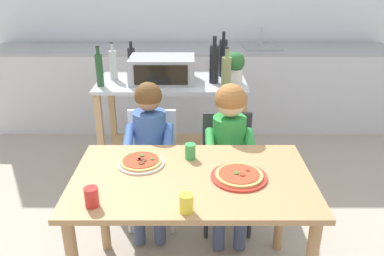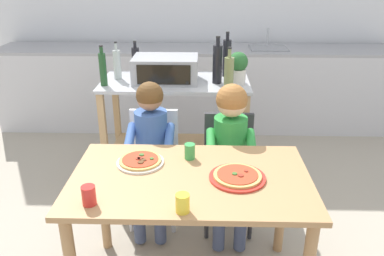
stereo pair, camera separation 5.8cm
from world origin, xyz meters
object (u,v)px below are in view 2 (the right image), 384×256
object	(u,v)px
kitchen_island_cart	(176,115)
toaster_oven	(166,69)
drinking_cup_yellow	(183,203)
bottle_tall_green_wine	(227,58)
bottle_brown_beer	(136,60)
child_in_blue_striped_shirt	(151,142)
drinking_cup_green	(190,151)
child_in_green_shirt	(231,143)
pizza_plate_red_rimmed	(237,176)
bottle_dark_olive_oil	(217,64)
dining_chair_right	(228,164)
pizza_plate_white	(140,161)
bottle_squat_spirits	(229,73)
potted_herb_plant	(238,67)
bottle_clear_vinegar	(117,64)
drinking_cup_red	(89,195)
dining_table	(190,194)
bottle_slim_sauce	(103,68)

from	to	relation	value
kitchen_island_cart	toaster_oven	distance (m)	0.40
toaster_oven	drinking_cup_yellow	world-z (taller)	toaster_oven
bottle_tall_green_wine	bottle_brown_beer	size ratio (longest dim) A/B	1.35
toaster_oven	child_in_blue_striped_shirt	distance (m)	0.71
child_in_blue_striped_shirt	drinking_cup_green	xyz separation A→B (m)	(0.28, -0.37, 0.12)
child_in_green_shirt	pizza_plate_red_rimmed	distance (m)	0.54
bottle_dark_olive_oil	dining_chair_right	world-z (taller)	bottle_dark_olive_oil
kitchen_island_cart	bottle_tall_green_wine	xyz separation A→B (m)	(0.41, 0.15, 0.45)
pizza_plate_white	drinking_cup_green	size ratio (longest dim) A/B	2.94
bottle_brown_beer	dining_chair_right	distance (m)	1.24
bottle_squat_spirits	potted_herb_plant	bearing A→B (deg)	62.89
bottle_tall_green_wine	drinking_cup_yellow	size ratio (longest dim) A/B	4.04
bottle_brown_beer	drinking_cup_yellow	distance (m)	1.85
pizza_plate_white	drinking_cup_yellow	world-z (taller)	drinking_cup_yellow
drinking_cup_green	bottle_clear_vinegar	bearing A→B (deg)	120.23
kitchen_island_cart	pizza_plate_red_rimmed	bearing A→B (deg)	-71.70
bottle_squat_spirits	drinking_cup_red	distance (m)	1.46
bottle_brown_beer	pizza_plate_red_rimmed	distance (m)	1.67
potted_herb_plant	child_in_green_shirt	distance (m)	0.71
toaster_oven	child_in_green_shirt	bearing A→B (deg)	-54.87
dining_table	dining_chair_right	world-z (taller)	dining_chair_right
kitchen_island_cart	drinking_cup_yellow	xyz separation A→B (m)	(0.14, -1.53, 0.18)
toaster_oven	bottle_slim_sauce	xyz separation A→B (m)	(-0.46, -0.12, 0.03)
child_in_green_shirt	bottle_dark_olive_oil	bearing A→B (deg)	96.63
bottle_tall_green_wine	pizza_plate_red_rimmed	bearing A→B (deg)	-90.29
bottle_slim_sauce	child_in_green_shirt	world-z (taller)	bottle_slim_sauce
bottle_brown_beer	pizza_plate_red_rimmed	world-z (taller)	bottle_brown_beer
bottle_clear_vinegar	pizza_plate_red_rimmed	xyz separation A→B (m)	(0.87, -1.28, -0.27)
toaster_oven	bottle_brown_beer	bearing A→B (deg)	137.23
child_in_blue_striped_shirt	drinking_cup_yellow	world-z (taller)	child_in_blue_striped_shirt
potted_herb_plant	pizza_plate_white	distance (m)	1.21
potted_herb_plant	dining_table	xyz separation A→B (m)	(-0.33, -1.14, -0.41)
kitchen_island_cart	drinking_cup_red	world-z (taller)	kitchen_island_cart
kitchen_island_cart	bottle_slim_sauce	world-z (taller)	bottle_slim_sauce
kitchen_island_cart	bottle_tall_green_wine	distance (m)	0.63
child_in_green_shirt	drinking_cup_yellow	size ratio (longest dim) A/B	11.76
child_in_green_shirt	drinking_cup_red	bearing A→B (deg)	-132.05
child_in_blue_striped_shirt	drinking_cup_yellow	distance (m)	0.93
bottle_squat_spirits	bottle_brown_beer	distance (m)	0.89
dining_table	drinking_cup_red	distance (m)	0.56
bottle_squat_spirits	drinking_cup_yellow	size ratio (longest dim) A/B	3.53
bottle_brown_beer	dining_chair_right	size ratio (longest dim) A/B	0.33
bottle_dark_olive_oil	child_in_green_shirt	bearing A→B (deg)	-83.37
bottle_squat_spirits	bottle_dark_olive_oil	distance (m)	0.20
dining_chair_right	child_in_blue_striped_shirt	bearing A→B (deg)	-173.23
drinking_cup_red	drinking_cup_yellow	bearing A→B (deg)	-6.10
bottle_tall_green_wine	bottle_dark_olive_oil	world-z (taller)	same
bottle_brown_beer	drinking_cup_yellow	size ratio (longest dim) A/B	2.98
toaster_oven	drinking_cup_red	distance (m)	1.50
bottle_tall_green_wine	potted_herb_plant	distance (m)	0.24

